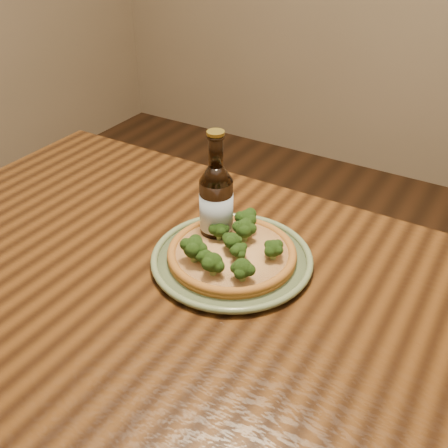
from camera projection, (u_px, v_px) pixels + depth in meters
The scene contains 4 objects.
table at pixel (224, 338), 1.02m from camera, with size 1.60×0.90×0.75m.
plate at pixel (232, 259), 1.06m from camera, with size 0.33×0.33×0.02m.
pizza at pixel (232, 252), 1.05m from camera, with size 0.26×0.26×0.07m.
beer_bottle at pixel (216, 204), 1.08m from camera, with size 0.07×0.07×0.26m.
Camera 1 is at (0.38, -0.52, 1.40)m, focal length 42.00 mm.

